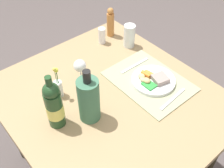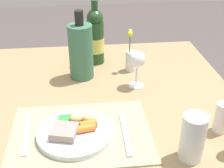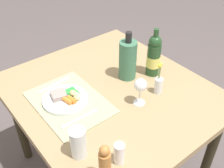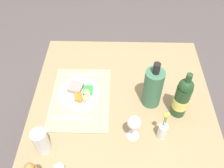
% 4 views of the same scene
% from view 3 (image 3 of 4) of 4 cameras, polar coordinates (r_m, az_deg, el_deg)
% --- Properties ---
extents(ground_plane, '(8.00, 8.00, 0.00)m').
position_cam_3_polar(ground_plane, '(2.07, -0.30, -17.16)').
color(ground_plane, '#544B4A').
extents(dining_table, '(1.13, 1.01, 0.73)m').
position_cam_3_polar(dining_table, '(1.58, -0.38, -3.55)').
color(dining_table, '#9E835B').
rests_on(dining_table, ground_plane).
extents(placemat, '(0.45, 0.33, 0.01)m').
position_cam_3_polar(placemat, '(1.46, -8.94, -3.79)').
color(placemat, '#9EA57F').
rests_on(placemat, dining_table).
extents(dinner_plate, '(0.24, 0.24, 0.05)m').
position_cam_3_polar(dinner_plate, '(1.46, -9.71, -3.02)').
color(dinner_plate, white).
rests_on(dinner_plate, placemat).
extents(fork, '(0.03, 0.21, 0.00)m').
position_cam_3_polar(fork, '(1.59, -12.03, -0.20)').
color(fork, silver).
rests_on(fork, placemat).
extents(knife, '(0.02, 0.21, 0.00)m').
position_cam_3_polar(knife, '(1.36, -6.77, -7.20)').
color(knife, silver).
rests_on(knife, placemat).
extents(wine_bottle, '(0.08, 0.08, 0.30)m').
position_cam_3_polar(wine_bottle, '(1.61, 8.74, 5.85)').
color(wine_bottle, '#224524').
rests_on(wine_bottle, dining_table).
extents(wine_glass, '(0.07, 0.07, 0.16)m').
position_cam_3_polar(wine_glass, '(1.38, 5.99, -0.41)').
color(wine_glass, white).
rests_on(wine_glass, dining_table).
extents(flower_vase, '(0.05, 0.05, 0.19)m').
position_cam_3_polar(flower_vase, '(1.50, 9.76, 0.16)').
color(flower_vase, silver).
rests_on(flower_vase, dining_table).
extents(cooler_bottle, '(0.10, 0.10, 0.29)m').
position_cam_3_polar(cooler_bottle, '(1.57, 3.31, 5.15)').
color(cooler_bottle, '#3D7053').
rests_on(cooler_bottle, dining_table).
extents(salt_shaker, '(0.05, 0.05, 0.11)m').
position_cam_3_polar(salt_shaker, '(1.15, 1.53, -14.36)').
color(salt_shaker, white).
rests_on(salt_shaker, dining_table).
extents(pepper_mill, '(0.05, 0.05, 0.20)m').
position_cam_3_polar(pepper_mill, '(1.07, -1.49, -16.56)').
color(pepper_mill, '#B97639').
rests_on(pepper_mill, dining_table).
extents(water_tumbler, '(0.07, 0.07, 0.15)m').
position_cam_3_polar(water_tumbler, '(1.18, -7.04, -12.44)').
color(water_tumbler, silver).
rests_on(water_tumbler, dining_table).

